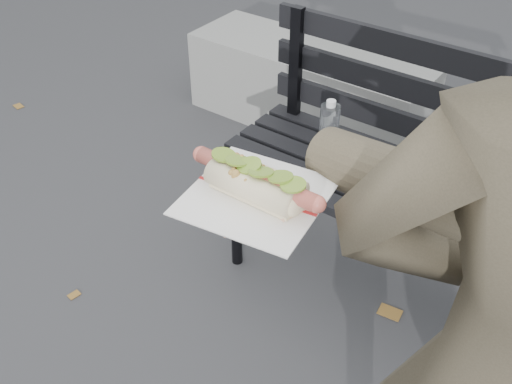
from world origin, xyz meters
TOP-DOWN VIEW (x-y plane):
  - park_bench at (-0.07, 0.88)m, footprint 1.50×0.44m
  - concrete_block at (-1.05, 1.65)m, footprint 1.20×0.40m
  - held_hotdog at (0.09, -0.04)m, footprint 0.63×0.30m

SIDE VIEW (x-z plane):
  - concrete_block at x=-1.05m, z-range 0.00..0.40m
  - park_bench at x=-0.07m, z-range 0.08..0.96m
  - held_hotdog at x=0.09m, z-range 1.02..1.21m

